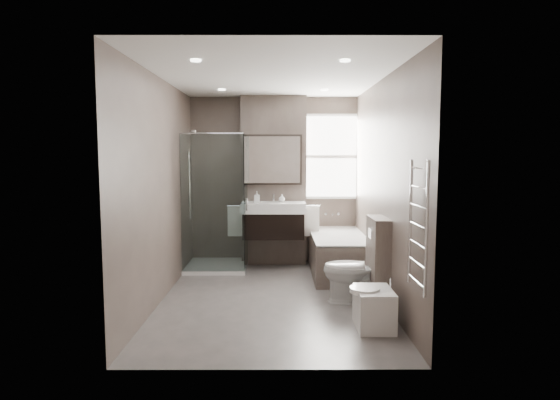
{
  "coord_description": "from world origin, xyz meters",
  "views": [
    {
      "loc": [
        0.08,
        -5.48,
        1.72
      ],
      "look_at": [
        0.09,
        0.15,
        1.16
      ],
      "focal_mm": 30.0,
      "sensor_mm": 36.0,
      "label": 1
    }
  ],
  "objects_px": {
    "toilet": "(356,270)",
    "bidet": "(373,307)",
    "bathtub": "(338,252)",
    "vanity": "(274,220)"
  },
  "relations": [
    {
      "from": "vanity",
      "to": "bidet",
      "type": "distance_m",
      "value": 2.68
    },
    {
      "from": "bathtub",
      "to": "bidet",
      "type": "relative_size",
      "value": 3.15
    },
    {
      "from": "bathtub",
      "to": "bidet",
      "type": "xyz_separation_m",
      "value": [
        0.09,
        -2.1,
        -0.11
      ]
    },
    {
      "from": "toilet",
      "to": "bidet",
      "type": "bearing_deg",
      "value": 12.67
    },
    {
      "from": "bathtub",
      "to": "bidet",
      "type": "bearing_deg",
      "value": -87.56
    },
    {
      "from": "vanity",
      "to": "toilet",
      "type": "bearing_deg",
      "value": -59.31
    },
    {
      "from": "toilet",
      "to": "bidet",
      "type": "relative_size",
      "value": 1.51
    },
    {
      "from": "vanity",
      "to": "bidet",
      "type": "bearing_deg",
      "value": -67.27
    },
    {
      "from": "bathtub",
      "to": "toilet",
      "type": "height_order",
      "value": "toilet"
    },
    {
      "from": "vanity",
      "to": "toilet",
      "type": "xyz_separation_m",
      "value": [
        0.97,
        -1.63,
        -0.36
      ]
    }
  ]
}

